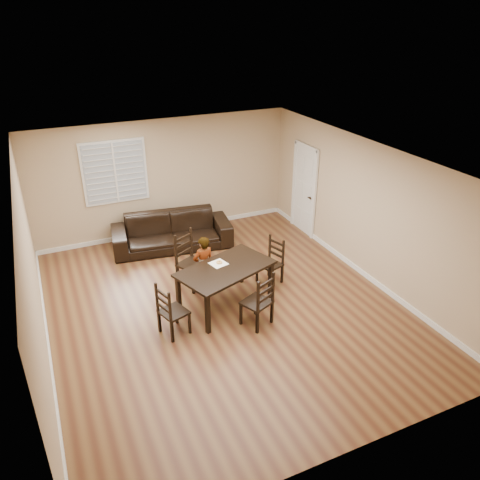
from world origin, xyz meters
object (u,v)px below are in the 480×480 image
object	(u,v)px
child	(204,265)
dining_table	(226,272)
chair_left	(168,314)
chair_right	(274,261)
sofa	(172,231)
donut	(219,262)
chair_near	(187,261)
chair_far	(262,304)

from	to	relation	value
child	dining_table	bearing A→B (deg)	100.36
chair_left	chair_right	size ratio (longest dim) A/B	1.03
chair_left	chair_right	xyz separation A→B (m)	(2.39, 0.84, -0.01)
child	sofa	world-z (taller)	child
child	donut	xyz separation A→B (m)	(0.16, -0.39, 0.23)
dining_table	donut	distance (m)	0.22
child	sofa	xyz separation A→B (m)	(0.01, 2.07, -0.20)
dining_table	donut	xyz separation A→B (m)	(-0.04, 0.18, 0.11)
chair_near	chair_left	size ratio (longest dim) A/B	1.16
chair_right	child	size ratio (longest dim) A/B	0.79
chair_right	chair_far	bearing A→B (deg)	-53.37
dining_table	chair_near	distance (m)	1.09
chair_left	chair_near	bearing A→B (deg)	-47.45
dining_table	donut	size ratio (longest dim) A/B	17.07
sofa	chair_left	bearing A→B (deg)	-99.92
donut	chair_left	bearing A→B (deg)	-152.33
chair_left	dining_table	bearing A→B (deg)	-88.28
sofa	dining_table	bearing A→B (deg)	-77.60
sofa	donut	bearing A→B (deg)	-78.28
dining_table	chair_far	bearing A→B (deg)	-89.40
chair_near	chair_left	world-z (taller)	chair_near
sofa	chair_far	bearing A→B (deg)	-73.64
child	donut	world-z (taller)	child
chair_near	chair_left	distance (m)	1.64
chair_left	donut	size ratio (longest dim) A/B	8.56
chair_near	chair_left	bearing A→B (deg)	-148.45
chair_near	chair_far	distance (m)	1.96
chair_far	sofa	world-z (taller)	chair_far
chair_far	chair_left	size ratio (longest dim) A/B	1.05
chair_far	chair_right	xyz separation A→B (m)	(0.89, 1.25, -0.03)
dining_table	chair_far	size ratio (longest dim) A/B	1.90
chair_far	sofa	xyz separation A→B (m)	(-0.50, 3.47, -0.07)
chair_far	chair_right	size ratio (longest dim) A/B	1.08
chair_near	chair_far	size ratio (longest dim) A/B	1.10
chair_right	child	xyz separation A→B (m)	(-1.39, 0.15, 0.16)
chair_far	sofa	distance (m)	3.51
chair_right	donut	size ratio (longest dim) A/B	8.30
dining_table	chair_left	distance (m)	1.29
chair_right	chair_near	bearing A→B (deg)	-128.45
child	donut	bearing A→B (deg)	103.22
chair_near	child	bearing A→B (deg)	-96.52
chair_near	chair_far	world-z (taller)	chair_near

